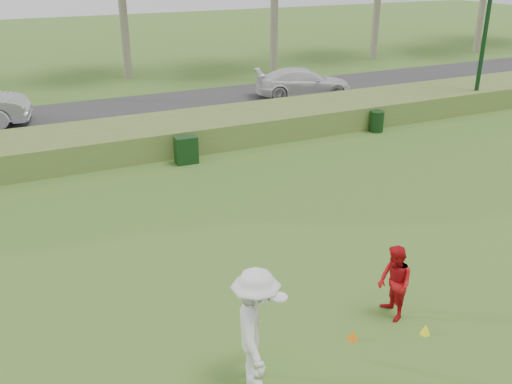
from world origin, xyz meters
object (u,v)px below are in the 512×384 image
utility_cabinet (186,150)px  trash_bin (377,121)px  player_red (395,283)px  car_right (303,83)px  cone_yellow (425,329)px  cone_orange (353,335)px  player_white (256,328)px

utility_cabinet → trash_bin: size_ratio=1.12×
player_red → trash_bin: bearing=154.9°
utility_cabinet → car_right: (8.11, 6.39, 0.27)m
player_red → car_right: size_ratio=0.33×
trash_bin → car_right: 6.16m
player_red → cone_yellow: bearing=27.4°
cone_orange → car_right: size_ratio=0.04×
player_red → utility_cabinet: size_ratio=1.64×
player_red → utility_cabinet: bearing=-165.9°
cone_yellow → player_white: bearing=176.2°
player_red → trash_bin: 12.41m
cone_orange → car_right: 18.62m
utility_cabinet → car_right: car_right is taller
cone_orange → utility_cabinet: bearing=87.7°
player_red → utility_cabinet: player_red is taller
cone_orange → trash_bin: 13.27m
player_white → cone_orange: (2.03, 0.21, -0.93)m
player_white → utility_cabinet: (2.43, 10.37, -0.58)m
utility_cabinet → trash_bin: (7.84, 0.24, -0.05)m
cone_yellow → cone_orange: bearing=161.8°
player_red → trash_bin: (7.16, 10.12, -0.34)m
trash_bin → car_right: size_ratio=0.18×
cone_yellow → trash_bin: size_ratio=0.25×
cone_orange → cone_yellow: 1.36m
cone_yellow → trash_bin: 12.87m
player_red → cone_orange: bearing=-65.3°
player_white → cone_yellow: player_white is taller
cone_yellow → player_red: bearing=107.2°
cone_orange → car_right: car_right is taller
player_white → trash_bin: bearing=-21.6°
player_white → cone_orange: bearing=-61.7°
cone_yellow → car_right: bearing=67.0°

